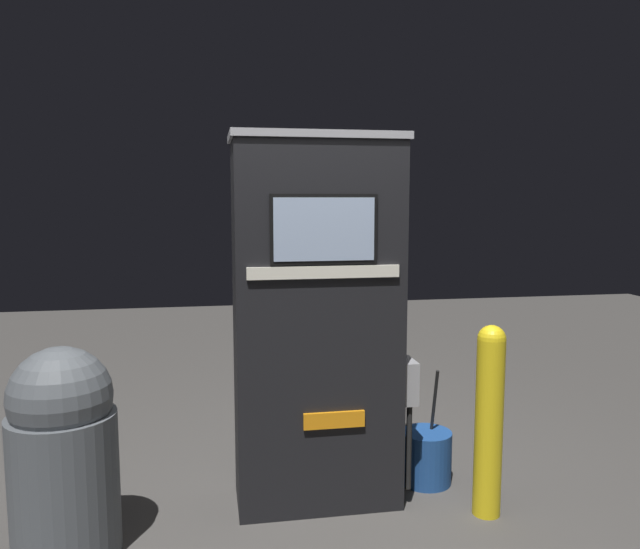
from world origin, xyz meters
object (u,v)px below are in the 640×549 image
at_px(trash_bin, 63,451).
at_px(safety_bollard, 489,416).
at_px(gas_pump, 317,322).
at_px(squeegee_bucket, 426,457).

bearing_deg(trash_bin, safety_bollard, -0.03).
bearing_deg(gas_pump, safety_bollard, -20.93).
relative_size(gas_pump, safety_bollard, 1.96).
bearing_deg(squeegee_bucket, trash_bin, -167.85).
xyz_separation_m(gas_pump, trash_bin, (-1.30, -0.34, -0.52)).
height_order(safety_bollard, squeegee_bucket, safety_bollard).
height_order(safety_bollard, trash_bin, safety_bollard).
height_order(trash_bin, squeegee_bucket, trash_bin).
bearing_deg(trash_bin, squeegee_bucket, 12.15).
bearing_deg(squeegee_bucket, safety_bollard, -65.48).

